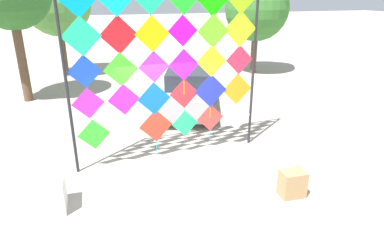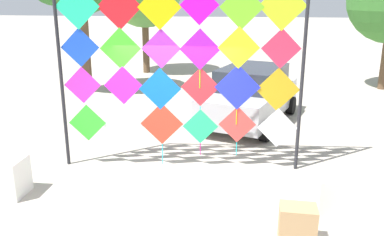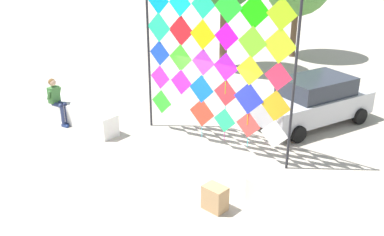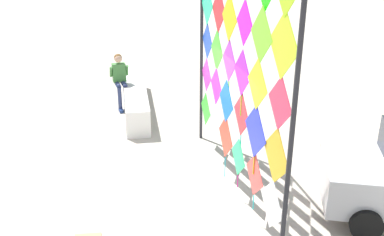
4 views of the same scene
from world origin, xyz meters
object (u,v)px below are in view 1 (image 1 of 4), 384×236
(tree_broadleaf, at_px, (260,7))
(cardboard_box_large, at_px, (292,184))
(tree_palm_like, at_px, (56,2))
(parked_car, at_px, (188,90))
(kite_display_rack, at_px, (169,60))

(tree_broadleaf, bearing_deg, cardboard_box_large, -112.84)
(tree_palm_like, bearing_deg, tree_broadleaf, -12.95)
(parked_car, relative_size, tree_palm_like, 0.82)
(kite_display_rack, distance_m, tree_palm_like, 11.02)
(tree_broadleaf, bearing_deg, kite_display_rack, -128.72)
(cardboard_box_large, relative_size, tree_broadleaf, 0.12)
(parked_car, xyz_separation_m, tree_palm_like, (-4.65, 7.11, 2.87))
(parked_car, bearing_deg, tree_broadleaf, 43.16)
(tree_broadleaf, bearing_deg, tree_palm_like, 167.05)
(cardboard_box_large, xyz_separation_m, tree_broadleaf, (4.54, 10.77, 3.09))
(parked_car, bearing_deg, tree_palm_like, 123.20)
(kite_display_rack, xyz_separation_m, tree_palm_like, (-3.23, 10.48, 1.07))
(parked_car, distance_m, cardboard_box_large, 5.97)
(kite_display_rack, distance_m, parked_car, 4.07)
(cardboard_box_large, distance_m, tree_broadleaf, 12.09)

